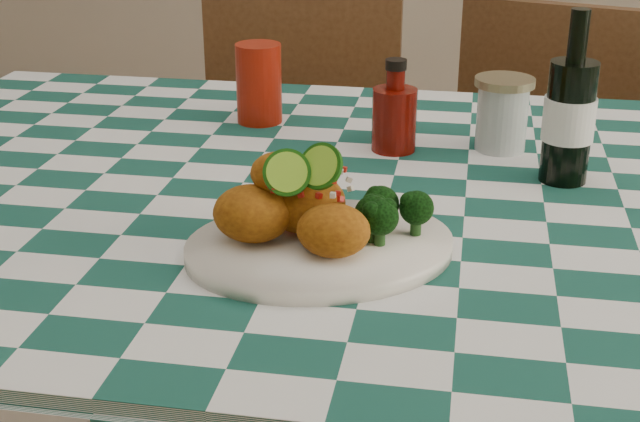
% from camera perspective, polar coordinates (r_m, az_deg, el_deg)
% --- Properties ---
extents(plate, '(0.38, 0.35, 0.02)m').
position_cam_1_polar(plate, '(1.03, 0.00, -2.35)').
color(plate, white).
rests_on(plate, dining_table).
extents(fried_chicken_pile, '(0.17, 0.13, 0.11)m').
position_cam_1_polar(fried_chicken_pile, '(1.01, -0.74, 0.99)').
color(fried_chicken_pile, '#A35C0F').
rests_on(fried_chicken_pile, plate).
extents(broccoli_side, '(0.09, 0.09, 0.06)m').
position_cam_1_polar(broccoli_side, '(1.01, 4.84, -0.31)').
color(broccoli_side, black).
rests_on(broccoli_side, plate).
extents(red_tumbler, '(0.09, 0.09, 0.13)m').
position_cam_1_polar(red_tumbler, '(1.49, -3.93, 8.15)').
color(red_tumbler, '#951708').
rests_on(red_tumbler, dining_table).
extents(ketchup_bottle, '(0.08, 0.08, 0.14)m').
position_cam_1_polar(ketchup_bottle, '(1.35, 4.80, 6.75)').
color(ketchup_bottle, '#5D0B04').
rests_on(ketchup_bottle, dining_table).
extents(mason_jar, '(0.12, 0.12, 0.11)m').
position_cam_1_polar(mason_jar, '(1.39, 11.59, 6.10)').
color(mason_jar, '#B2BCBA').
rests_on(mason_jar, dining_table).
extents(beer_bottle, '(0.09, 0.09, 0.24)m').
position_cam_1_polar(beer_bottle, '(1.26, 15.78, 6.99)').
color(beer_bottle, black).
rests_on(beer_bottle, dining_table).
extents(wooden_chair_left, '(0.47, 0.49, 1.01)m').
position_cam_1_polar(wooden_chair_left, '(1.99, -2.13, 1.51)').
color(wooden_chair_left, '#472814').
rests_on(wooden_chair_left, ground).
extents(wooden_chair_right, '(0.51, 0.53, 0.89)m').
position_cam_1_polar(wooden_chair_right, '(1.99, 12.41, -0.80)').
color(wooden_chair_right, '#472814').
rests_on(wooden_chair_right, ground).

